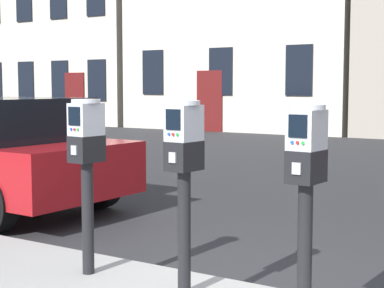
{
  "coord_description": "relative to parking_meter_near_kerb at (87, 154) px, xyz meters",
  "views": [
    {
      "loc": [
        2.05,
        -3.7,
        1.56
      ],
      "look_at": [
        -0.19,
        -0.16,
        1.17
      ],
      "focal_mm": 57.43,
      "sensor_mm": 36.0,
      "label": 1
    }
  ],
  "objects": [
    {
      "name": "parking_meter_end_of_row",
      "position": [
        1.74,
        -0.0,
        -0.01
      ],
      "size": [
        0.23,
        0.26,
        1.32
      ],
      "rotation": [
        0.0,
        0.0,
        -1.65
      ],
      "color": "black",
      "rests_on": "sidewalk_slab"
    },
    {
      "name": "parking_meter_twin_adjacent",
      "position": [
        0.87,
        0.0,
        0.0
      ],
      "size": [
        0.23,
        0.26,
        1.33
      ],
      "rotation": [
        0.0,
        0.0,
        -1.65
      ],
      "color": "black",
      "rests_on": "sidewalk_slab"
    },
    {
      "name": "parking_meter_near_kerb",
      "position": [
        0.0,
        0.0,
        0.0
      ],
      "size": [
        0.23,
        0.26,
        1.33
      ],
      "rotation": [
        0.0,
        0.0,
        -1.65
      ],
      "color": "black",
      "rests_on": "sidewalk_slab"
    }
  ]
}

